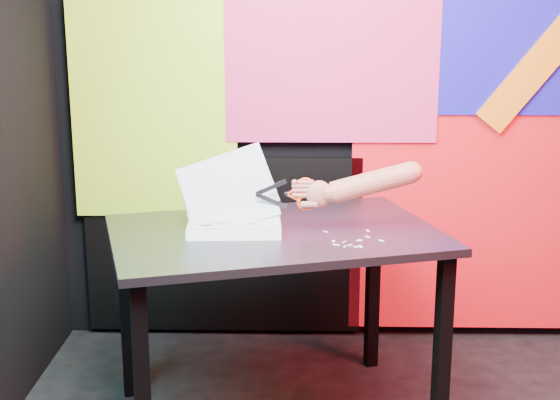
{
  "coord_description": "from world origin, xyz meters",
  "views": [
    {
      "loc": [
        -0.41,
        -2.04,
        1.54
      ],
      "look_at": [
        -0.46,
        0.67,
        0.87
      ],
      "focal_mm": 50.0,
      "sensor_mm": 36.0,
      "label": 1
    }
  ],
  "objects": [
    {
      "name": "hand_forearm",
      "position": [
        -0.16,
        0.68,
        0.93
      ],
      "size": [
        0.46,
        0.09,
        0.17
      ],
      "rotation": [
        0.0,
        0.0,
        0.02
      ],
      "color": "#A45340",
      "rests_on": "work_table"
    },
    {
      "name": "scissors",
      "position": [
        -0.39,
        0.68,
        0.89
      ],
      "size": [
        0.21,
        0.01,
        0.12
      ],
      "rotation": [
        0.0,
        0.0,
        0.02
      ],
      "color": "#ADB0C3",
      "rests_on": "printout_stack"
    },
    {
      "name": "printout_stack",
      "position": [
        -0.63,
        0.68,
        0.78
      ],
      "size": [
        0.4,
        0.26,
        0.33
      ],
      "rotation": [
        0.0,
        0.0,
        0.04
      ],
      "color": "silver",
      "rests_on": "work_table"
    },
    {
      "name": "room",
      "position": [
        0.0,
        0.0,
        1.35
      ],
      "size": [
        3.01,
        3.01,
        2.71
      ],
      "color": "black",
      "rests_on": "ground"
    },
    {
      "name": "work_table",
      "position": [
        -0.48,
        0.69,
        0.66
      ],
      "size": [
        1.35,
        1.08,
        0.75
      ],
      "rotation": [
        0.0,
        0.0,
        0.28
      ],
      "color": "black",
      "rests_on": "ground"
    },
    {
      "name": "backdrop",
      "position": [
        0.06,
        1.46,
        0.96
      ],
      "size": [
        2.88,
        0.05,
        2.08
      ],
      "color": "red",
      "rests_on": "ground"
    },
    {
      "name": "paper_clippings",
      "position": [
        -0.2,
        0.56,
        0.75
      ],
      "size": [
        0.21,
        0.22,
        0.0
      ],
      "color": "white",
      "rests_on": "work_table"
    }
  ]
}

